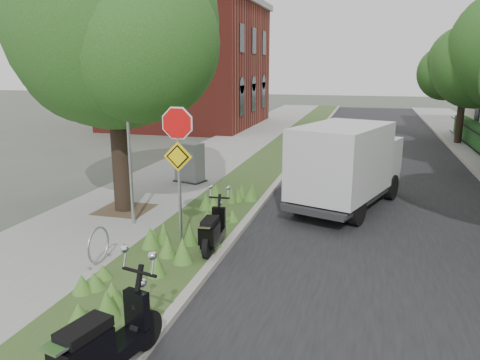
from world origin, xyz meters
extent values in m
plane|color=#4C5147|center=(0.00, 0.00, 0.00)|extent=(120.00, 120.00, 0.00)
cube|color=gray|center=(-4.25, 10.00, 0.06)|extent=(3.50, 60.00, 0.12)
cube|color=#354F21|center=(-1.50, 10.00, 0.06)|extent=(2.00, 60.00, 0.12)
cube|color=#9E9991|center=(-0.50, 10.00, 0.07)|extent=(0.20, 60.00, 0.13)
cube|color=black|center=(3.00, 10.00, 0.01)|extent=(7.00, 60.00, 0.01)
cube|color=#9E9991|center=(6.50, 10.00, 0.07)|extent=(0.20, 60.00, 0.13)
cylinder|color=black|center=(-4.00, 2.80, 2.36)|extent=(0.52, 0.52, 4.48)
sphere|color=#1D4A18|center=(-4.00, 2.80, 5.08)|extent=(5.40, 5.40, 5.40)
sphere|color=#1D4A18|center=(-5.21, 3.61, 4.41)|extent=(4.05, 4.05, 4.05)
sphere|color=#1D4A18|center=(-2.92, 2.12, 4.54)|extent=(3.78, 3.78, 3.78)
cube|color=#473828|center=(-4.00, 2.80, 0.12)|extent=(1.40, 1.40, 0.01)
cylinder|color=#A5A8AD|center=(-3.20, 1.80, 2.12)|extent=(0.08, 0.08, 4.00)
torus|color=#A5A8AD|center=(-2.70, -0.60, 0.50)|extent=(0.05, 0.77, 0.77)
cube|color=#A5A8AD|center=(-2.70, -0.96, 0.14)|extent=(0.06, 0.06, 0.04)
cube|color=#A5A8AD|center=(-2.70, -0.24, 0.14)|extent=(0.06, 0.06, 0.04)
cylinder|color=#A5A8AD|center=(-1.40, 0.60, 1.62)|extent=(0.07, 0.07, 3.00)
cylinder|color=red|center=(-1.40, 0.57, 2.87)|extent=(0.86, 0.03, 0.86)
cylinder|color=white|center=(-1.40, 0.58, 2.87)|extent=(0.94, 0.02, 0.94)
cube|color=yellow|center=(-1.40, 0.57, 2.17)|extent=(0.64, 0.03, 0.64)
cube|color=maroon|center=(-9.50, 22.00, 4.00)|extent=(9.00, 10.00, 8.00)
cube|color=#9E9991|center=(-9.50, 22.00, 8.10)|extent=(9.40, 10.40, 0.40)
sphere|color=#1D4A18|center=(6.05, 10.63, 4.06)|extent=(3.15, 3.15, 3.15)
cylinder|color=black|center=(7.00, 18.00, 1.94)|extent=(0.36, 0.36, 3.64)
sphere|color=#1D4A18|center=(7.00, 18.00, 4.15)|extent=(3.80, 3.80, 3.80)
sphere|color=#1D4A18|center=(6.14, 18.57, 3.67)|extent=(2.85, 2.85, 2.85)
cylinder|color=black|center=(-0.74, 1.36, 0.36)|extent=(0.14, 0.49, 0.48)
cylinder|color=black|center=(-0.66, 0.21, 0.36)|extent=(0.14, 0.49, 0.48)
cube|color=black|center=(-0.70, 0.73, 0.38)|extent=(0.39, 1.09, 0.17)
cube|color=black|center=(-0.67, 0.41, 0.60)|extent=(0.37, 0.62, 0.37)
cube|color=black|center=(-0.68, 0.46, 0.84)|extent=(0.32, 0.57, 0.11)
cylinder|color=black|center=(-0.44, -3.06, 0.41)|extent=(0.27, 0.59, 0.57)
cube|color=black|center=(-0.61, -3.77, 0.43)|extent=(0.67, 1.32, 0.20)
cube|color=black|center=(-0.71, -4.15, 0.69)|extent=(0.56, 0.79, 0.44)
cube|color=black|center=(-0.69, -4.10, 0.98)|extent=(0.48, 0.72, 0.13)
cube|color=#262628|center=(1.92, 4.97, 0.44)|extent=(3.10, 4.87, 0.15)
cube|color=#B7BABC|center=(2.48, 6.64, 1.17)|extent=(2.06, 1.71, 1.38)
cube|color=silver|center=(1.76, 4.52, 1.52)|extent=(2.84, 3.70, 1.89)
cube|color=#262628|center=(-3.43, 6.37, 0.14)|extent=(1.16, 0.93, 0.04)
cube|color=gray|center=(-3.43, 6.37, 0.79)|extent=(1.02, 0.79, 1.34)
camera|label=1|loc=(2.40, -8.38, 4.01)|focal=35.00mm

